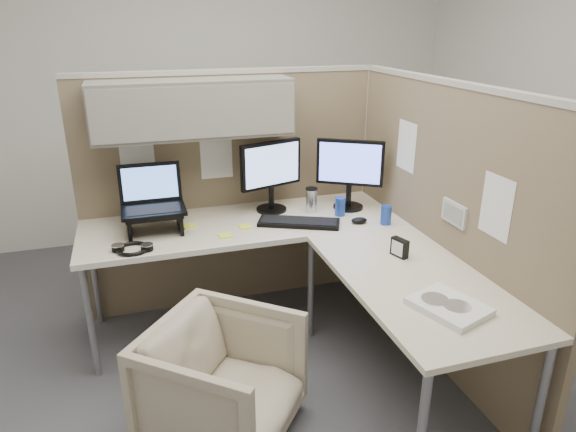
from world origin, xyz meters
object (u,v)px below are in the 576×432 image
object	(u,v)px
office_chair	(223,377)
keyboard	(299,222)
monitor_left	(271,171)
desk	(299,249)

from	to	relation	value
office_chair	keyboard	size ratio (longest dim) A/B	1.32
monitor_left	desk	bearing A→B (deg)	-107.10
desk	keyboard	world-z (taller)	keyboard
desk	office_chair	size ratio (longest dim) A/B	3.03
office_chair	keyboard	bearing A→B (deg)	0.94
desk	monitor_left	bearing A→B (deg)	90.39
office_chair	keyboard	world-z (taller)	keyboard
desk	monitor_left	size ratio (longest dim) A/B	4.29
monitor_left	keyboard	size ratio (longest dim) A/B	0.93
office_chair	monitor_left	size ratio (longest dim) A/B	1.42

